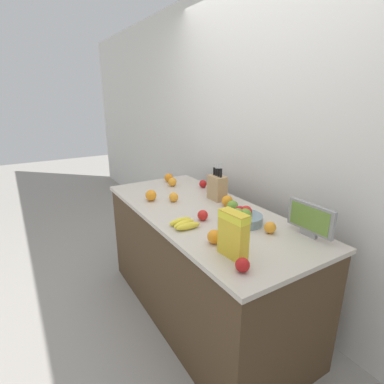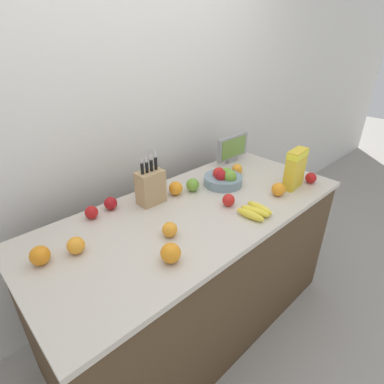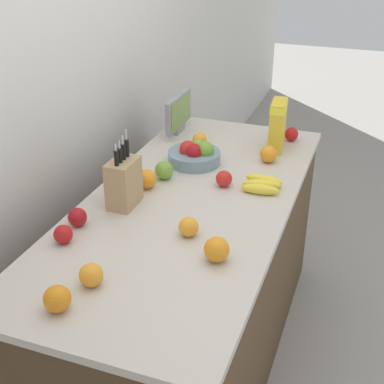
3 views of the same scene
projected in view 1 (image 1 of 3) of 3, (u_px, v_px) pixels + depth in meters
ground_plane at (201, 310)px, 2.46m from camera, size 14.00×14.00×0.00m
wall_back at (268, 146)px, 2.36m from camera, size 9.00×0.06×2.60m
counter at (201, 263)px, 2.32m from camera, size 1.85×0.81×0.88m
knife_block at (217, 187)px, 2.38m from camera, size 0.15×0.10×0.31m
small_monitor at (310, 219)px, 1.75m from camera, size 0.31×0.03×0.20m
cereal_box at (233, 232)px, 1.52m from camera, size 0.17×0.09×0.25m
fruit_bowl at (243, 217)px, 1.95m from camera, size 0.25×0.25×0.11m
banana_bunch at (184, 224)px, 1.90m from camera, size 0.15×0.17×0.04m
apple_near_bananas at (212, 187)px, 2.61m from camera, size 0.07×0.07×0.07m
apple_rear at (203, 215)px, 2.00m from camera, size 0.07×0.07×0.07m
apple_by_knife_block at (203, 184)px, 2.70m from camera, size 0.07×0.07×0.07m
apple_middle at (232, 206)px, 2.15m from camera, size 0.08×0.08×0.08m
apple_leftmost at (242, 265)px, 1.41m from camera, size 0.07×0.07×0.07m
orange_mid_right at (270, 227)px, 1.81m from camera, size 0.07×0.07×0.07m
orange_front_left at (169, 178)px, 2.87m from camera, size 0.08×0.08×0.08m
orange_front_center at (214, 237)px, 1.68m from camera, size 0.08×0.08×0.08m
orange_near_bowl at (172, 182)px, 2.74m from camera, size 0.08×0.08×0.08m
orange_back_center at (174, 197)px, 2.34m from camera, size 0.07×0.07×0.07m
orange_front_right at (151, 195)px, 2.36m from camera, size 0.09×0.09×0.09m
orange_by_cereal at (227, 201)px, 2.25m from camera, size 0.08×0.08×0.08m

